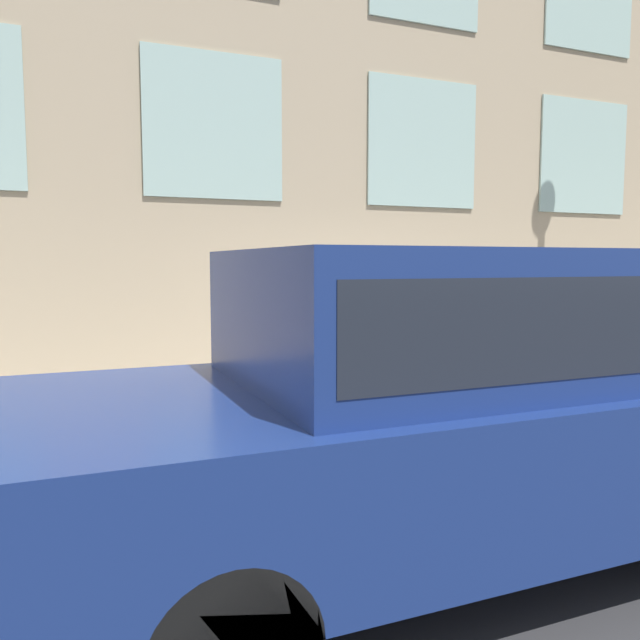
# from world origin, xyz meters

# --- Properties ---
(ground_plane) EXTENTS (80.00, 80.00, 0.00)m
(ground_plane) POSITION_xyz_m (0.00, 0.00, 0.00)
(ground_plane) COLOR #2D2D30
(sidewalk) EXTENTS (2.43, 60.00, 0.17)m
(sidewalk) POSITION_xyz_m (1.22, 0.00, 0.08)
(sidewalk) COLOR #B2ADA3
(sidewalk) RESTS_ON ground_plane
(building_facade) EXTENTS (0.33, 40.00, 8.22)m
(building_facade) POSITION_xyz_m (2.58, 0.00, 4.11)
(building_facade) COLOR tan
(building_facade) RESTS_ON ground_plane
(fire_hydrant) EXTENTS (0.36, 0.47, 0.73)m
(fire_hydrant) POSITION_xyz_m (0.51, 0.37, 0.54)
(fire_hydrant) COLOR gray
(fire_hydrant) RESTS_ON sidewalk
(person) EXTENTS (0.29, 0.19, 1.19)m
(person) POSITION_xyz_m (0.81, 1.25, 0.88)
(person) COLOR #232328
(person) RESTS_ON sidewalk
(parked_car_navy_near) EXTENTS (2.08, 5.06, 1.89)m
(parked_car_navy_near) POSITION_xyz_m (-1.58, 0.92, 1.02)
(parked_car_navy_near) COLOR black
(parked_car_navy_near) RESTS_ON ground_plane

